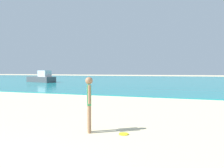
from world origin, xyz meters
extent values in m
cube|color=teal|center=(0.00, 43.19, 0.03)|extent=(160.00, 60.00, 0.06)
cylinder|color=#936B4C|center=(0.38, 4.75, 0.38)|extent=(0.10, 0.10, 0.76)
cylinder|color=#936B4C|center=(0.44, 4.64, 0.38)|extent=(0.10, 0.10, 0.76)
cube|color=#2DA35B|center=(0.41, 4.69, 1.04)|extent=(0.18, 0.20, 0.57)
sphere|color=#936B4C|center=(0.41, 4.69, 1.44)|extent=(0.21, 0.21, 0.21)
cylinder|color=#936B4C|center=(0.34, 4.82, 1.07)|extent=(0.08, 0.08, 0.51)
cylinder|color=#936B4C|center=(0.48, 4.57, 1.07)|extent=(0.08, 0.08, 0.51)
cylinder|color=yellow|center=(1.37, 4.82, 0.01)|extent=(0.26, 0.26, 0.03)
cube|color=#4C4C51|center=(-17.84, 26.68, 0.47)|extent=(5.44, 3.24, 0.83)
cube|color=silver|center=(-16.95, 26.38, 1.36)|extent=(2.14, 1.70, 0.93)
camera|label=1|loc=(2.92, -0.69, 1.70)|focal=34.49mm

